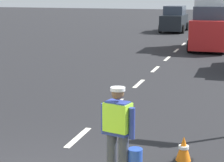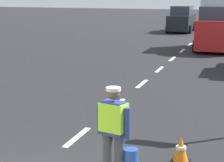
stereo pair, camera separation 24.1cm
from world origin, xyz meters
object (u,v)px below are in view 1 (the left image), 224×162
object	(u,v)px
road_worker	(119,129)
traffic_cone_near	(184,149)
delivery_truck	(211,21)
car_oncoming_third	(174,20)

from	to	relation	value
road_worker	traffic_cone_near	distance (m)	1.63
road_worker	traffic_cone_near	size ratio (longest dim) A/B	3.19
road_worker	delivery_truck	distance (m)	18.05
road_worker	car_oncoming_third	world-z (taller)	car_oncoming_third
traffic_cone_near	delivery_truck	xyz separation A→B (m)	(-0.75, 16.94, 1.35)
road_worker	traffic_cone_near	xyz separation A→B (m)	(1.00, 1.09, -0.67)
traffic_cone_near	delivery_truck	distance (m)	17.01
road_worker	delivery_truck	xyz separation A→B (m)	(0.25, 18.03, 0.68)
road_worker	traffic_cone_near	world-z (taller)	road_worker
delivery_truck	traffic_cone_near	bearing A→B (deg)	-87.45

